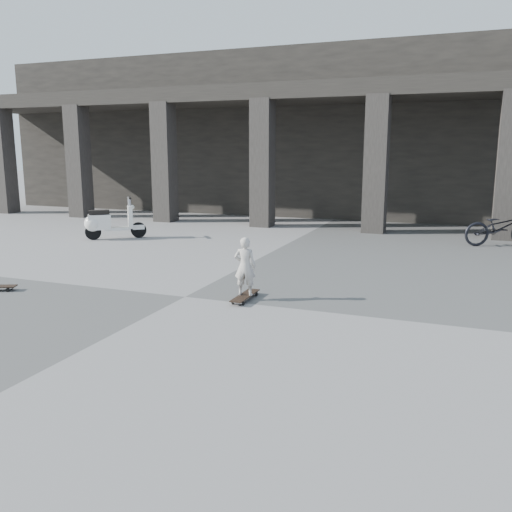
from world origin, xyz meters
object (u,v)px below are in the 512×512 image
(child, at_px, (245,266))
(scooter, at_px, (105,223))
(bicycle, at_px, (500,227))
(longboard, at_px, (245,296))

(child, xyz_separation_m, scooter, (-5.96, 4.33, -0.11))
(child, relative_size, bicycle, 0.52)
(longboard, bearing_deg, scooter, 53.42)
(longboard, xyz_separation_m, child, (0.00, 0.00, 0.50))
(longboard, relative_size, bicycle, 0.47)
(scooter, bearing_deg, bicycle, -23.59)
(child, bearing_deg, longboard, 180.00)
(longboard, bearing_deg, bicycle, -30.92)
(child, bearing_deg, bicycle, -130.43)
(longboard, xyz_separation_m, scooter, (-5.96, 4.33, 0.39))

